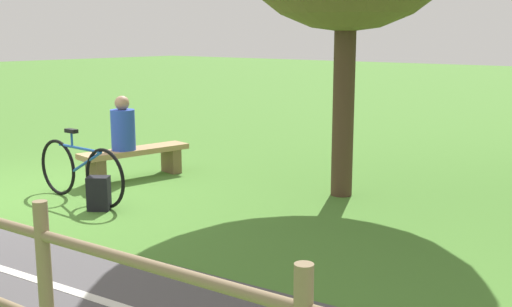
% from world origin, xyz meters
% --- Properties ---
extents(ground_plane, '(80.00, 80.00, 0.00)m').
position_xyz_m(ground_plane, '(0.00, 0.00, 0.00)').
color(ground_plane, '#477A2D').
extents(bench, '(1.77, 0.66, 0.46)m').
position_xyz_m(bench, '(-1.69, 0.20, 0.32)').
color(bench, '#A88456').
rests_on(bench, ground_plane).
extents(person_seated, '(0.41, 0.41, 0.81)m').
position_xyz_m(person_seated, '(-1.51, 0.17, 0.81)').
color(person_seated, '#2847B7').
rests_on(person_seated, bench).
extents(bicycle, '(0.08, 1.79, 0.94)m').
position_xyz_m(bicycle, '(-0.38, 0.68, 0.40)').
color(bicycle, black).
rests_on(bicycle, ground_plane).
extents(backpack, '(0.32, 0.33, 0.42)m').
position_xyz_m(backpack, '(-0.27, 1.21, 0.21)').
color(backpack, black).
rests_on(backpack, ground_plane).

